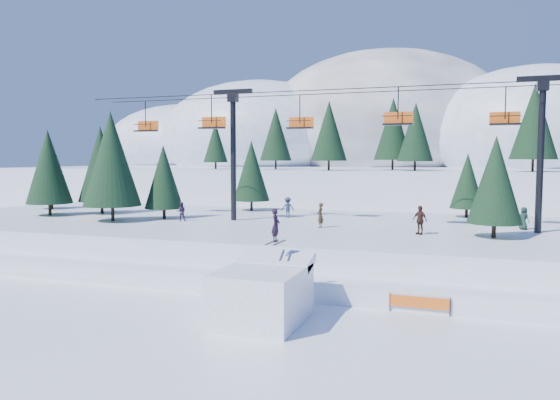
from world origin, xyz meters
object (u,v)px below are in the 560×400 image
(banner_near, at_px, (420,303))
(banner_far, at_px, (492,298))
(chairlift, at_px, (366,132))
(jump_kicker, at_px, (263,293))

(banner_near, xyz_separation_m, banner_far, (3.29, 1.98, 0.00))
(banner_near, bearing_deg, chairlift, 111.02)
(banner_near, relative_size, banner_far, 1.00)
(chairlift, bearing_deg, jump_kicker, -95.41)
(chairlift, bearing_deg, banner_far, -53.22)
(jump_kicker, distance_m, banner_near, 7.61)
(banner_near, bearing_deg, jump_kicker, -151.39)
(jump_kicker, xyz_separation_m, banner_near, (6.64, 3.62, -0.79))
(jump_kicker, relative_size, chairlift, 0.11)
(jump_kicker, xyz_separation_m, chairlift, (1.59, 16.77, 7.99))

